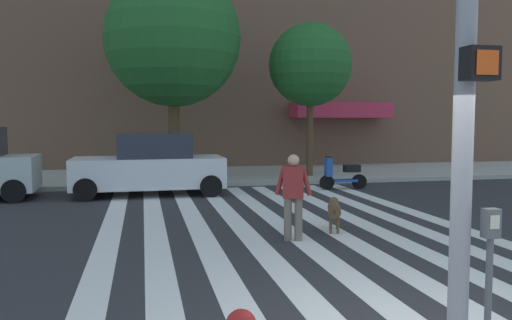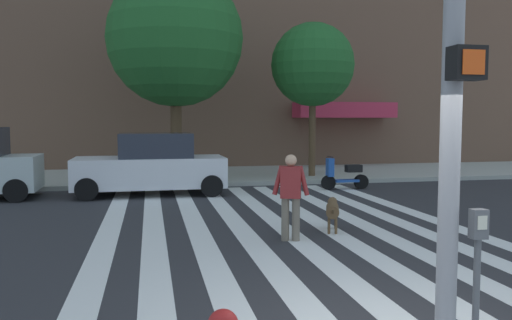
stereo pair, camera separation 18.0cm
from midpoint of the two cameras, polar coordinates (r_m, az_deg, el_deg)
name	(u,v)px [view 2 (the right image)]	position (r m, az deg, el deg)	size (l,w,h in m)	color
ground_plane	(266,223)	(11.51, 1.55, -7.01)	(160.00, 160.00, 0.00)	#2B2B2D
sidewalk_far	(214,175)	(20.73, -4.42, -1.71)	(80.00, 6.00, 0.15)	#9EA195
crosswalk_stripes	(277,223)	(11.57, 2.80, -6.93)	(7.65, 12.31, 0.01)	silver
parking_meter_curbside	(477,263)	(5.03, 24.20, -10.37)	(0.14, 0.11, 1.36)	#515456
parked_car_behind_first	(152,166)	(16.11, -11.15, -0.62)	(4.53, 2.06, 1.88)	silver
parked_scooter	(345,175)	(17.27, 10.09, -1.64)	(1.63, 0.50, 1.11)	black
street_tree_nearest	(175,39)	(19.10, -8.64, 13.09)	(4.86, 4.86, 7.47)	#4C3823
street_tree_middle	(313,65)	(19.99, 6.54, 10.38)	(3.16, 3.16, 5.81)	#4C3823
pedestrian_dog_walker	(291,192)	(9.76, 4.38, -3.57)	(0.69, 0.35, 1.64)	#6B6051
dog_on_leash	(333,210)	(10.79, 8.92, -5.44)	(0.51, 1.07, 0.65)	brown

